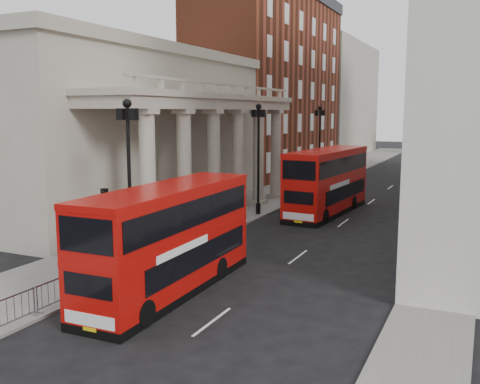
{
  "coord_description": "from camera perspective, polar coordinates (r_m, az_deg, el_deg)",
  "views": [
    {
      "loc": [
        15.02,
        -16.96,
        7.82
      ],
      "look_at": [
        2.79,
        9.39,
        3.46
      ],
      "focal_mm": 40.0,
      "sensor_mm": 36.0,
      "label": 1
    }
  ],
  "objects": [
    {
      "name": "pedestrian_c",
      "position": [
        43.87,
        -0.55,
        -0.41
      ],
      "size": [
        0.97,
        0.75,
        1.75
      ],
      "primitive_type": "imported",
      "rotation": [
        0.0,
        0.0,
        6.53
      ],
      "color": "black",
      "rests_on": "sidewalk_west"
    },
    {
      "name": "traffic_light",
      "position": [
        24.94,
        -14.19,
        -2.63
      ],
      "size": [
        0.28,
        0.33,
        4.3
      ],
      "color": "black",
      "rests_on": "sidewalk_west"
    },
    {
      "name": "west_building_far",
      "position": [
        100.28,
        10.29,
        9.65
      ],
      "size": [
        9.0,
        30.0,
        20.0
      ],
      "primitive_type": "cube",
      "color": "gray",
      "rests_on": "ground"
    },
    {
      "name": "lamp_post_mid",
      "position": [
        40.23,
        1.98,
        4.38
      ],
      "size": [
        1.05,
        0.44,
        8.32
      ],
      "color": "black",
      "rests_on": "sidewalk_west"
    },
    {
      "name": "portico_building",
      "position": [
        43.32,
        -11.29,
        5.96
      ],
      "size": [
        9.0,
        28.0,
        12.0
      ],
      "primitive_type": "cube",
      "color": "gray",
      "rests_on": "ground"
    },
    {
      "name": "lamp_post_north",
      "position": [
        55.29,
        8.49,
        5.43
      ],
      "size": [
        1.05,
        0.44,
        8.32
      ],
      "color": "black",
      "rests_on": "sidewalk_west"
    },
    {
      "name": "brick_building",
      "position": [
        69.86,
        3.51,
        11.13
      ],
      "size": [
        9.0,
        32.0,
        22.0
      ],
      "primitive_type": "cube",
      "color": "brown",
      "rests_on": "ground"
    },
    {
      "name": "bus_near",
      "position": [
        23.44,
        -7.51,
        -4.8
      ],
      "size": [
        2.81,
        10.89,
        4.68
      ],
      "rotation": [
        0.0,
        0.0,
        0.02
      ],
      "color": "#AF0B08",
      "rests_on": "ground"
    },
    {
      "name": "sidewalk_west",
      "position": [
        50.89,
        3.85,
        -0.26
      ],
      "size": [
        6.0,
        140.0,
        0.12
      ],
      "primitive_type": "cube",
      "color": "slate",
      "rests_on": "ground"
    },
    {
      "name": "monument_column",
      "position": [
        109.63,
        20.59,
        12.27
      ],
      "size": [
        8.0,
        8.0,
        54.2
      ],
      "color": "#60605E",
      "rests_on": "ground"
    },
    {
      "name": "bus_far",
      "position": [
        41.9,
        9.32,
        1.26
      ],
      "size": [
        3.61,
        11.69,
        4.97
      ],
      "rotation": [
        0.0,
        0.0,
        -0.07
      ],
      "color": "red",
      "rests_on": "ground"
    },
    {
      "name": "ground",
      "position": [
        23.97,
        -16.0,
        -10.86
      ],
      "size": [
        260.0,
        260.0,
        0.0
      ],
      "primitive_type": "plane",
      "color": "black",
      "rests_on": "ground"
    },
    {
      "name": "sidewalk_east",
      "position": [
        47.62,
        22.72,
        -1.51
      ],
      "size": [
        3.0,
        140.0,
        0.12
      ],
      "primitive_type": "cube",
      "color": "slate",
      "rests_on": "ground"
    },
    {
      "name": "lamp_post_south",
      "position": [
        26.3,
        -11.74,
        2.0
      ],
      "size": [
        1.05,
        0.44,
        8.32
      ],
      "color": "black",
      "rests_on": "sidewalk_west"
    },
    {
      "name": "crowd_barriers",
      "position": [
        25.6,
        -13.38,
        -7.93
      ],
      "size": [
        0.5,
        18.75,
        1.1
      ],
      "color": "gray",
      "rests_on": "sidewalk_west"
    },
    {
      "name": "pedestrian_b",
      "position": [
        40.78,
        -2.36,
        -1.08
      ],
      "size": [
        0.95,
        0.79,
        1.78
      ],
      "primitive_type": "imported",
      "rotation": [
        0.0,
        0.0,
        3.0
      ],
      "color": "black",
      "rests_on": "sidewalk_west"
    },
    {
      "name": "pedestrian_a",
      "position": [
        39.62,
        -4.97,
        -1.57
      ],
      "size": [
        0.58,
        0.4,
        1.54
      ],
      "primitive_type": "imported",
      "rotation": [
        0.0,
        0.0,
        0.06
      ],
      "color": "black",
      "rests_on": "sidewalk_west"
    },
    {
      "name": "kerb",
      "position": [
        49.92,
        7.01,
        -0.46
      ],
      "size": [
        0.2,
        140.0,
        0.14
      ],
      "primitive_type": "cube",
      "color": "slate",
      "rests_on": "ground"
    }
  ]
}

